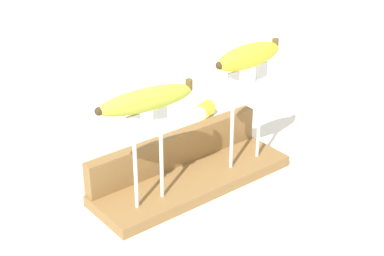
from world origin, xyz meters
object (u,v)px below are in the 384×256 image
object	(u,v)px
fork_stand_left	(148,149)
banana_raised_left	(146,100)
fork_stand_right	(246,107)
fork_fallen_near	(331,148)
banana_raised_right	(249,56)
banana_chunk_near	(205,110)

from	to	relation	value
fork_stand_left	banana_raised_left	xyz separation A→B (m)	(-0.00, 0.00, 0.09)
fork_stand_right	fork_fallen_near	world-z (taller)	fork_stand_right
fork_stand_right	fork_fallen_near	xyz separation A→B (m)	(0.20, -0.05, -0.13)
banana_raised_right	fork_fallen_near	bearing A→B (deg)	-14.10
fork_stand_right	banana_raised_left	world-z (taller)	banana_raised_left
fork_stand_left	banana_raised_right	size ratio (longest dim) A/B	1.14
banana_raised_right	fork_stand_left	bearing A→B (deg)	180.00
banana_raised_left	fork_fallen_near	size ratio (longest dim) A/B	0.91
fork_fallen_near	banana_raised_right	bearing A→B (deg)	165.90
fork_stand_left	fork_fallen_near	size ratio (longest dim) A/B	0.90
banana_raised_left	banana_chunk_near	distance (m)	0.44
fork_stand_right	banana_raised_right	bearing A→B (deg)	-178.27
fork_stand_right	banana_raised_right	distance (m)	0.10
fork_stand_right	banana_chunk_near	size ratio (longest dim) A/B	3.89
fork_stand_left	banana_raised_right	bearing A→B (deg)	-0.00
banana_raised_right	banana_chunk_near	world-z (taller)	banana_raised_right
fork_stand_left	banana_raised_left	world-z (taller)	banana_raised_left
fork_stand_left	banana_chunk_near	xyz separation A→B (m)	(0.32, 0.24, -0.11)
banana_raised_left	fork_fallen_near	xyz separation A→B (m)	(0.43, -0.05, -0.21)
fork_stand_left	banana_chunk_near	bearing A→B (deg)	36.37
banana_raised_right	banana_raised_left	bearing A→B (deg)	180.00
fork_stand_right	banana_chunk_near	world-z (taller)	fork_stand_right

